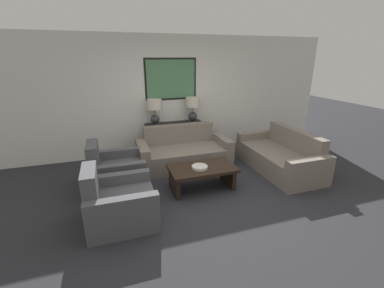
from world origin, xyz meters
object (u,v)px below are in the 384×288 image
table_lamp_left (155,109)px  coffee_table (202,173)px  console_table (175,139)px  armchair_near_back_wall (115,172)px  table_lamp_right (193,107)px  couch_by_side (280,157)px  couch_by_back_wall (183,153)px  decorative_bowl (200,167)px  armchair_near_camera (119,204)px

table_lamp_left → coffee_table: 2.02m
console_table → armchair_near_back_wall: armchair_near_back_wall is taller
console_table → table_lamp_right: (0.44, -0.00, 0.73)m
table_lamp_right → couch_by_side: size_ratio=0.30×
couch_by_back_wall → coffee_table: (0.02, -1.09, 0.03)m
couch_by_side → decorative_bowl: size_ratio=6.99×
armchair_near_back_wall → armchair_near_camera: bearing=-90.0°
table_lamp_left → armchair_near_camera: (-0.96, -2.32, -0.82)m
table_lamp_left → coffee_table: (0.46, -1.79, -0.80)m
couch_by_back_wall → couch_by_side: size_ratio=1.00×
decorative_bowl → armchair_near_back_wall: armchair_near_back_wall is taller
table_lamp_left → couch_by_back_wall: 1.17m
table_lamp_left → couch_by_back_wall: bearing=-58.0°
console_table → decorative_bowl: size_ratio=4.90×
armchair_near_back_wall → couch_by_back_wall: bearing=21.7°
couch_by_side → console_table: bearing=139.5°
table_lamp_left → decorative_bowl: table_lamp_left is taller
console_table → decorative_bowl: 1.83m
couch_by_back_wall → armchair_near_camera: size_ratio=2.06×
table_lamp_left → couch_by_back_wall: table_lamp_left is taller
console_table → armchair_near_back_wall: bearing=-138.0°
couch_by_side → armchair_near_back_wall: 3.21m
table_lamp_left → armchair_near_back_wall: bearing=-127.4°
console_table → couch_by_back_wall: (0.00, -0.70, -0.10)m
couch_by_back_wall → coffee_table: couch_by_back_wall is taller
table_lamp_left → couch_by_side: (2.23, -1.53, -0.83)m
decorative_bowl → armchair_near_camera: (-1.36, -0.49, -0.15)m
console_table → couch_by_back_wall: size_ratio=0.70×
decorative_bowl → armchair_near_camera: 1.45m
console_table → couch_by_back_wall: 0.71m
couch_by_back_wall → armchair_near_back_wall: size_ratio=2.06×
console_table → coffee_table: (0.02, -1.79, -0.07)m
table_lamp_right → couch_by_side: bearing=-48.5°
coffee_table → table_lamp_right: bearing=76.7°
decorative_bowl → coffee_table: bearing=32.0°
console_table → armchair_near_camera: size_ratio=1.45×
table_lamp_right → decorative_bowl: (-0.48, -1.83, -0.67)m
table_lamp_right → decorative_bowl: 2.01m
table_lamp_left → armchair_near_back_wall: (-0.96, -1.26, -0.82)m
console_table → armchair_near_camera: 2.72m
couch_by_side → decorative_bowl: 1.87m
table_lamp_left → armchair_near_camera: bearing=-112.5°
console_table → coffee_table: console_table is taller
table_lamp_right → decorative_bowl: size_ratio=2.12×
couch_by_side → coffee_table: couch_by_side is taller
coffee_table → decorative_bowl: bearing=-148.0°
couch_by_back_wall → armchair_near_back_wall: bearing=-158.3°
coffee_table → armchair_near_camera: (-1.42, -0.53, -0.02)m
table_lamp_left → decorative_bowl: 1.99m
table_lamp_right → coffee_table: size_ratio=0.51×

